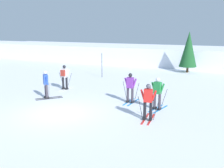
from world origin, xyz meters
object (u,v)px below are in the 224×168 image
(skier_purple, at_px, (130,87))
(skier_green, at_px, (158,93))
(skier_white, at_px, (64,76))
(conifer_far_left, at_px, (189,49))
(skier_red, at_px, (148,101))
(skier_blue, at_px, (46,84))
(trail_marker_pole, at_px, (102,65))

(skier_purple, height_order, skier_green, same)
(skier_white, xyz_separation_m, conifer_far_left, (6.24, 11.23, 1.28))
(skier_white, height_order, conifer_far_left, conifer_far_left)
(conifer_far_left, bearing_deg, skier_red, -86.57)
(skier_red, xyz_separation_m, conifer_far_left, (-0.87, 14.54, 1.32))
(skier_blue, distance_m, skier_green, 6.65)
(skier_red, relative_size, trail_marker_pole, 0.81)
(skier_green, bearing_deg, skier_blue, -172.79)
(skier_purple, height_order, skier_white, same)
(skier_green, xyz_separation_m, conifer_far_left, (-0.80, 12.82, 1.32))
(skier_purple, bearing_deg, trail_marker_pole, 129.78)
(skier_purple, distance_m, skier_white, 5.40)
(skier_blue, xyz_separation_m, skier_purple, (4.85, 1.40, 0.00))
(skier_purple, relative_size, skier_green, 1.00)
(skier_blue, distance_m, skier_purple, 5.05)
(skier_red, bearing_deg, trail_marker_pole, 129.44)
(skier_white, bearing_deg, conifer_far_left, 60.93)
(skier_red, xyz_separation_m, skier_green, (-0.07, 1.72, 0.00))
(skier_blue, xyz_separation_m, skier_red, (6.66, -0.88, 0.00))
(conifer_far_left, bearing_deg, skier_green, -86.42)
(skier_white, distance_m, conifer_far_left, 12.92)
(skier_blue, xyz_separation_m, skier_green, (6.59, 0.83, 0.00))
(skier_blue, xyz_separation_m, skier_white, (-0.45, 2.42, 0.04))
(skier_purple, distance_m, skier_green, 1.83)
(skier_blue, distance_m, skier_red, 6.72)
(skier_blue, height_order, skier_purple, same)
(skier_white, height_order, trail_marker_pole, trail_marker_pole)
(skier_purple, bearing_deg, skier_blue, -163.95)
(skier_red, bearing_deg, skier_purple, 128.49)
(skier_purple, xyz_separation_m, trail_marker_pole, (-5.26, 6.31, 0.14))
(skier_purple, bearing_deg, skier_green, -17.88)
(conifer_far_left, bearing_deg, skier_white, -119.07)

